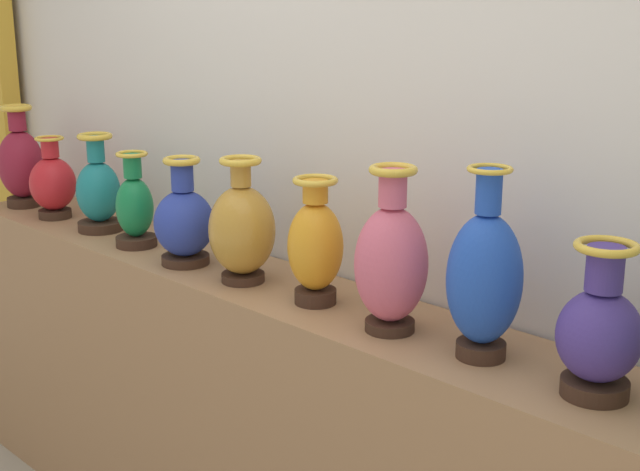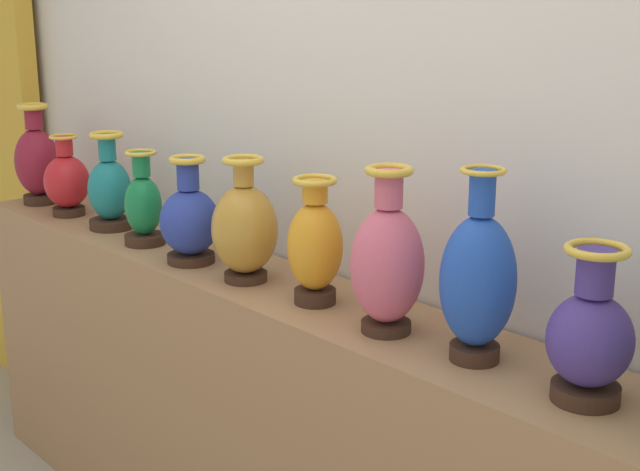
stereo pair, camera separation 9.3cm
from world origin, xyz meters
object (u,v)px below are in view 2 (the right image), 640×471
vase_indigo (590,337)px  vase_crimson (67,181)px  vase_burgundy (37,161)px  vase_cobalt (190,220)px  vase_rose (387,262)px  vase_amber (315,246)px  vase_emerald (143,206)px  vase_sapphire (478,280)px  vase_teal (110,190)px  vase_ochre (245,228)px

vase_indigo → vase_crimson: bearing=-179.2°
vase_burgundy → vase_crimson: size_ratio=1.31×
vase_cobalt → vase_indigo: bearing=1.6°
vase_burgundy → vase_rose: bearing=0.1°
vase_crimson → vase_amber: 1.36m
vase_crimson → vase_cobalt: (0.83, -0.01, 0.00)m
vase_crimson → vase_emerald: bearing=-0.3°
vase_crimson → vase_sapphire: bearing=0.9°
vase_rose → vase_burgundy: bearing=-179.9°
vase_sapphire → vase_rose: bearing=-175.6°
vase_amber → vase_rose: (0.27, -0.01, 0.02)m
vase_teal → vase_indigo: 1.88m
vase_cobalt → vase_rose: (0.81, 0.02, 0.04)m
vase_teal → vase_sapphire: bearing=0.3°
vase_teal → vase_emerald: 0.26m
vase_indigo → vase_amber: bearing=-179.5°
vase_ochre → vase_indigo: vase_ochre is taller
vase_emerald → vase_amber: size_ratio=0.92×
vase_ochre → vase_sapphire: size_ratio=0.83×
vase_burgundy → vase_indigo: vase_burgundy is taller
vase_teal → vase_amber: vase_teal is taller
vase_rose → vase_cobalt: bearing=-178.6°
vase_ochre → vase_sapphire: bearing=1.8°
vase_emerald → vase_ochre: 0.54m
vase_burgundy → vase_ochre: (1.35, -0.00, -0.02)m
vase_teal → vase_sapphire: (1.60, 0.01, 0.05)m
vase_rose → vase_sapphire: size_ratio=0.94×
vase_ochre → vase_cobalt: bearing=-177.1°
vase_teal → vase_amber: size_ratio=1.01×
vase_emerald → vase_sapphire: 1.34m
vase_sapphire → vase_emerald: bearing=-178.6°
vase_ochre → vase_burgundy: bearing=179.9°
vase_crimson → vase_teal: vase_teal is taller
vase_emerald → vase_rose: (1.09, 0.01, 0.05)m
vase_sapphire → vase_teal: bearing=-179.7°
vase_ochre → vase_rose: vase_rose is taller
vase_emerald → vase_rose: vase_rose is taller
vase_burgundy → vase_emerald: (0.81, -0.01, -0.04)m
vase_crimson → vase_amber: bearing=0.9°
vase_burgundy → vase_cobalt: size_ratio=1.20×
vase_ochre → vase_teal: bearing=178.8°
vase_burgundy → vase_crimson: vase_burgundy is taller
vase_amber → vase_rose: 0.27m
vase_cobalt → vase_indigo: vase_cobalt is taller
vase_sapphire → vase_indigo: size_ratio=1.35×
vase_teal → vase_ochre: vase_ochre is taller
vase_rose → vase_indigo: 0.53m
vase_crimson → vase_rose: (1.63, 0.01, 0.04)m
vase_teal → vase_rose: bearing=-0.4°
vase_burgundy → vase_teal: bearing=1.4°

